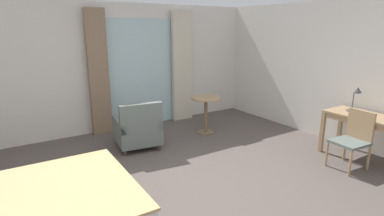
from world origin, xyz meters
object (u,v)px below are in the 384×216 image
Objects in this scene: desk_lamp at (356,96)px; armchair_by_window at (138,130)px; desk_chair at (354,137)px; round_cafe_table at (206,107)px; writing_desk at (379,124)px.

desk_lamp is 3.71m from armchair_by_window.
desk_chair reaches higher than round_cafe_table.
desk_lamp is 2.65m from round_cafe_table.
desk_chair reaches higher than armchair_by_window.
writing_desk is 2.12× the size of round_cafe_table.
armchair_by_window reaches higher than round_cafe_table.
desk_lamp reaches higher than round_cafe_table.
armchair_by_window is (-2.85, 2.62, -0.32)m from writing_desk.
round_cafe_table is at bearing 111.29° from desk_chair.
desk_chair is at bearing -147.92° from desk_lamp.
round_cafe_table is at bearing -0.29° from armchair_by_window.
armchair_by_window reaches higher than writing_desk.
armchair_by_window is 1.47m from round_cafe_table.
desk_chair is at bearing -68.71° from round_cafe_table.
round_cafe_table is (-1.51, 2.13, -0.44)m from desk_lamp.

